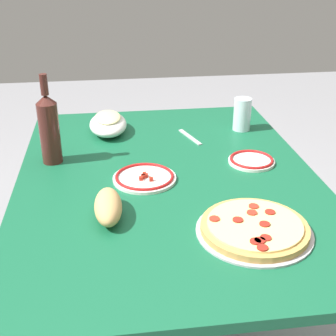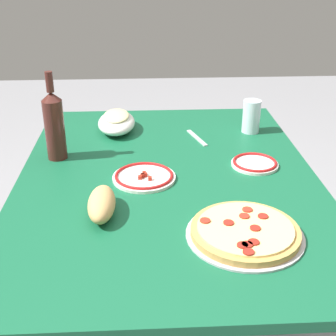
% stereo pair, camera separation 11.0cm
% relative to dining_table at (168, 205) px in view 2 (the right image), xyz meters
% --- Properties ---
extents(dining_table, '(1.35, 0.99, 0.75)m').
position_rel_dining_table_xyz_m(dining_table, '(0.00, 0.00, 0.00)').
color(dining_table, '#145938').
rests_on(dining_table, ground).
extents(pepperoni_pizza, '(0.31, 0.31, 0.03)m').
position_rel_dining_table_xyz_m(pepperoni_pizza, '(0.36, 0.18, 0.13)').
color(pepperoni_pizza, '#B7B7BC').
rests_on(pepperoni_pizza, dining_table).
extents(baked_pasta_dish, '(0.24, 0.15, 0.08)m').
position_rel_dining_table_xyz_m(baked_pasta_dish, '(-0.42, -0.19, 0.15)').
color(baked_pasta_dish, white).
rests_on(baked_pasta_dish, dining_table).
extents(wine_bottle, '(0.07, 0.07, 0.31)m').
position_rel_dining_table_xyz_m(wine_bottle, '(-0.17, -0.39, 0.24)').
color(wine_bottle, '#471E19').
rests_on(wine_bottle, dining_table).
extents(water_glass, '(0.07, 0.07, 0.13)m').
position_rel_dining_table_xyz_m(water_glass, '(-0.38, 0.36, 0.18)').
color(water_glass, silver).
rests_on(water_glass, dining_table).
extents(side_plate_near, '(0.21, 0.21, 0.02)m').
position_rel_dining_table_xyz_m(side_plate_near, '(0.02, -0.08, 0.12)').
color(side_plate_near, white).
rests_on(side_plate_near, dining_table).
extents(side_plate_far, '(0.16, 0.16, 0.02)m').
position_rel_dining_table_xyz_m(side_plate_far, '(-0.06, 0.31, 0.12)').
color(side_plate_far, white).
rests_on(side_plate_far, dining_table).
extents(bread_loaf, '(0.18, 0.08, 0.07)m').
position_rel_dining_table_xyz_m(bread_loaf, '(0.23, -0.20, 0.15)').
color(bread_loaf, tan).
rests_on(bread_loaf, dining_table).
extents(fork_right, '(0.17, 0.07, 0.00)m').
position_rel_dining_table_xyz_m(fork_right, '(-0.32, 0.13, 0.11)').
color(fork_right, '#B7B7BC').
rests_on(fork_right, dining_table).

